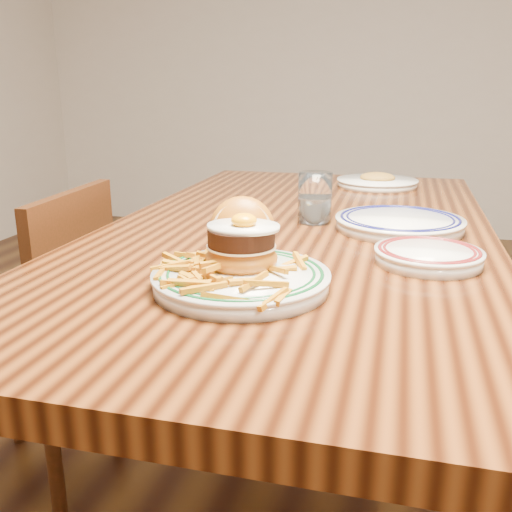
% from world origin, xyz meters
% --- Properties ---
extents(floor, '(6.00, 6.00, 0.00)m').
position_xyz_m(floor, '(0.00, 0.00, 0.00)').
color(floor, black).
rests_on(floor, ground).
extents(table, '(0.85, 1.60, 0.75)m').
position_xyz_m(table, '(0.00, 0.00, 0.66)').
color(table, black).
rests_on(table, floor).
extents(chair_left, '(0.40, 0.40, 0.82)m').
position_xyz_m(chair_left, '(-0.63, -0.09, 0.44)').
color(chair_left, '#3A190C').
rests_on(chair_left, floor).
extents(main_plate, '(0.28, 0.30, 0.13)m').
position_xyz_m(main_plate, '(-0.02, -0.41, 0.79)').
color(main_plate, silver).
rests_on(main_plate, table).
extents(side_plate, '(0.19, 0.20, 0.03)m').
position_xyz_m(side_plate, '(0.28, -0.22, 0.77)').
color(side_plate, silver).
rests_on(side_plate, table).
extents(rear_plate, '(0.28, 0.28, 0.03)m').
position_xyz_m(rear_plate, '(0.22, 0.02, 0.77)').
color(rear_plate, silver).
rests_on(rear_plate, table).
extents(water_glass, '(0.08, 0.08, 0.12)m').
position_xyz_m(water_glass, '(0.03, 0.05, 0.80)').
color(water_glass, white).
rests_on(water_glass, table).
extents(far_plate, '(0.25, 0.25, 0.04)m').
position_xyz_m(far_plate, '(0.15, 0.58, 0.76)').
color(far_plate, silver).
rests_on(far_plate, table).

